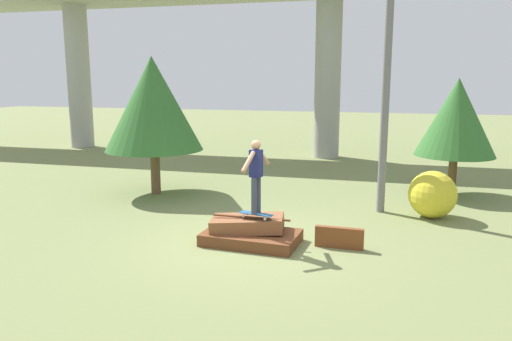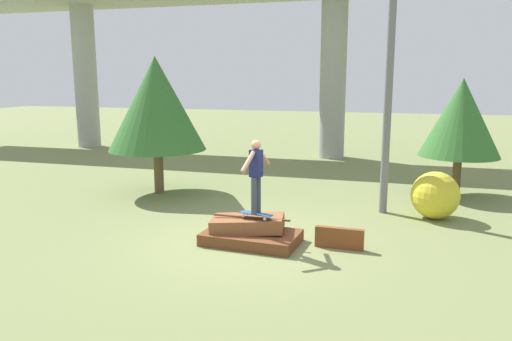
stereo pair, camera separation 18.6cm
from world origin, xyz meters
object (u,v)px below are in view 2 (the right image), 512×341
at_px(skater, 256,172).
at_px(utility_pole, 392,27).
at_px(skateboard, 256,214).
at_px(tree_behind_left, 156,104).
at_px(bush_yellow_flowering, 435,195).
at_px(tree_behind_right, 461,118).

distance_m(skater, utility_pole, 5.15).
relative_size(skateboard, tree_behind_left, 0.19).
relative_size(skateboard, utility_pole, 0.08).
bearing_deg(skater, bush_yellow_flowering, 40.42).
height_order(skater, bush_yellow_flowering, skater).
height_order(skater, tree_behind_right, tree_behind_right).
distance_m(utility_pole, tree_behind_right, 3.88).
distance_m(skateboard, bush_yellow_flowering, 4.82).
relative_size(tree_behind_left, tree_behind_right, 1.18).
relative_size(skater, bush_yellow_flowering, 1.30).
height_order(skateboard, utility_pole, utility_pole).
height_order(skateboard, bush_yellow_flowering, bush_yellow_flowering).
bearing_deg(utility_pole, skater, -126.01).
xyz_separation_m(skater, tree_behind_right, (4.39, 5.75, 0.75)).
bearing_deg(utility_pole, tree_behind_left, 177.34).
bearing_deg(tree_behind_right, skater, -127.34).
bearing_deg(tree_behind_right, bush_yellow_flowering, -105.36).
bearing_deg(tree_behind_left, bush_yellow_flowering, -3.84).
distance_m(skater, tree_behind_left, 5.60).
bearing_deg(bush_yellow_flowering, tree_behind_right, 74.64).
height_order(skater, tree_behind_left, tree_behind_left).
relative_size(tree_behind_right, bush_yellow_flowering, 2.92).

